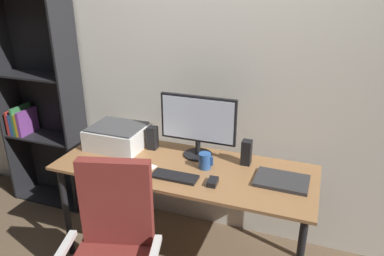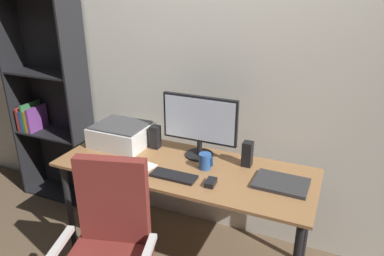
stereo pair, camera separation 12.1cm
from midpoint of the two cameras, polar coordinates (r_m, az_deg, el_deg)
ground_plane at (r=2.84m, az=-2.41°, el=-19.34°), size 12.00×12.00×0.00m
back_wall at (r=2.65m, az=1.29°, el=9.55°), size 6.40×0.10×2.60m
desk at (r=2.45m, az=-2.66°, el=-7.81°), size 1.71×0.65×0.74m
monitor at (r=2.45m, az=-0.47°, el=0.87°), size 0.53×0.20×0.44m
keyboard at (r=2.28m, az=-4.23°, el=-7.66°), size 0.29×0.11×0.02m
mouse at (r=2.20m, az=1.69°, el=-8.52°), size 0.06×0.10×0.03m
coffee_mug at (r=2.36m, az=0.59°, el=-5.21°), size 0.10×0.08×0.11m
laptop at (r=2.28m, az=12.49°, el=-8.13°), size 0.32×0.24×0.02m
speaker_left at (r=2.64m, az=-7.55°, el=-1.58°), size 0.06×0.07×0.17m
speaker_right at (r=2.42m, az=7.17°, el=-3.87°), size 0.06×0.07×0.17m
printer at (r=2.72m, az=-12.86°, el=-1.28°), size 0.40×0.34×0.16m
paper_sheet at (r=2.39m, az=-11.03°, el=-6.76°), size 0.26×0.33×0.00m
bookshelf at (r=3.37m, az=-23.59°, el=3.04°), size 0.69×0.28×1.80m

